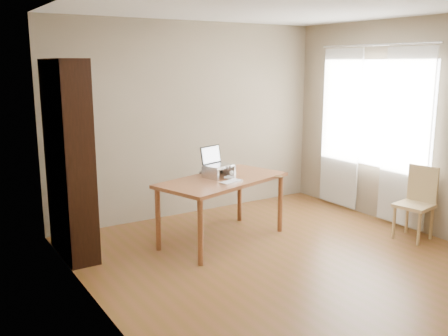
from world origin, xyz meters
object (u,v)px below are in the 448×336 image
(desk, at_px, (222,186))
(laptop, at_px, (216,160))
(keyboard, at_px, (231,182))
(chair, at_px, (418,200))
(cat, at_px, (216,171))
(bookshelf, at_px, (70,160))

(desk, relative_size, laptop, 4.67)
(keyboard, xyz_separation_m, chair, (2.03, -0.95, -0.30))
(desk, height_order, keyboard, keyboard)
(cat, distance_m, chair, 2.41)
(desk, relative_size, keyboard, 5.55)
(bookshelf, relative_size, cat, 4.25)
(laptop, bearing_deg, cat, -137.02)
(keyboard, bearing_deg, chair, -43.56)
(chair, bearing_deg, laptop, 136.69)
(bookshelf, xyz_separation_m, chair, (3.60, -1.67, -0.59))
(bookshelf, xyz_separation_m, laptop, (1.60, -0.36, -0.11))
(desk, bearing_deg, keyboard, -113.45)
(desk, distance_m, chair, 2.32)
(desk, xyz_separation_m, chair, (2.00, -1.17, -0.20))
(bookshelf, bearing_deg, desk, -17.35)
(laptop, bearing_deg, chair, -49.63)
(keyboard, distance_m, chair, 2.26)
(desk, distance_m, cat, 0.19)
(bookshelf, height_order, laptop, bookshelf)
(bookshelf, relative_size, desk, 1.24)
(bookshelf, xyz_separation_m, keyboard, (1.57, -0.72, -0.29))
(chair, bearing_deg, bookshelf, 144.91)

